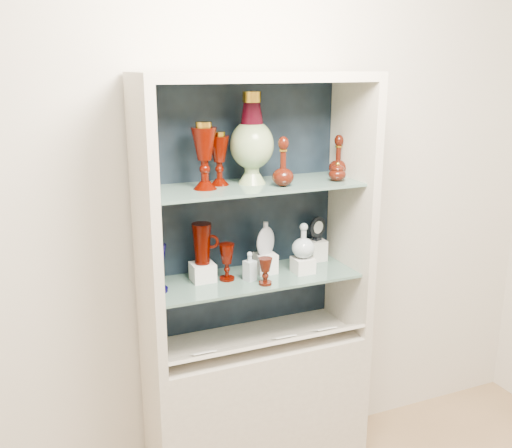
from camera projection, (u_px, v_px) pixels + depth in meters
name	position (u px, v px, depth m)	size (l,w,h in m)	color
wall_back	(238.00, 192.00, 2.64)	(3.50, 0.02, 2.80)	silver
cabinet_base	(256.00, 410.00, 2.72)	(1.00, 0.40, 0.75)	#BAB09D
cabinet_back_panel	(240.00, 209.00, 2.63)	(0.98, 0.02, 1.15)	black
cabinet_side_left	(146.00, 230.00, 2.29)	(0.04, 0.40, 1.15)	#BAB09D
cabinet_side_right	(351.00, 208.00, 2.64)	(0.04, 0.40, 1.15)	#BAB09D
cabinet_top_cap	(256.00, 77.00, 2.31)	(1.00, 0.40, 0.04)	#BAB09D
shelf_lower	(254.00, 278.00, 2.56)	(0.92, 0.34, 0.01)	slate
shelf_upper	(254.00, 186.00, 2.45)	(0.92, 0.34, 0.01)	slate
label_ledge	(266.00, 344.00, 2.51)	(0.92, 0.18, 0.01)	#BAB09D
label_card_0	(284.00, 337.00, 2.54)	(0.10, 0.07, 0.00)	white
label_card_1	(203.00, 353.00, 2.40)	(0.10, 0.07, 0.00)	white
label_card_2	(324.00, 329.00, 2.62)	(0.10, 0.07, 0.00)	white
pedestal_lamp_left	(204.00, 156.00, 2.33)	(0.11, 0.11, 0.28)	#440800
pedestal_lamp_right	(219.00, 159.00, 2.41)	(0.09, 0.09, 0.23)	#440800
enamel_urn	(252.00, 138.00, 2.43)	(0.19, 0.19, 0.39)	#134C2D
ruby_decanter_a	(283.00, 159.00, 2.39)	(0.09, 0.09, 0.24)	#471207
ruby_decanter_b	(338.00, 154.00, 2.62)	(0.09, 0.09, 0.20)	#471207
lidded_bowl	(337.00, 171.00, 2.51)	(0.08, 0.08, 0.09)	#471207
cobalt_goblet	(157.00, 268.00, 2.36)	(0.09, 0.09, 0.20)	#090439
ruby_goblet_tall	(227.00, 262.00, 2.50)	(0.07, 0.07, 0.17)	#440800
ruby_goblet_small	(265.00, 271.00, 2.45)	(0.06, 0.06, 0.12)	#471207
riser_ruby_pitcher	(203.00, 272.00, 2.50)	(0.10, 0.10, 0.08)	silver
ruby_pitcher	(202.00, 244.00, 2.47)	(0.13, 0.09, 0.18)	#440800
clear_square_bottle	(250.00, 266.00, 2.50)	(0.05, 0.05, 0.13)	#A2B5BF
riser_flat_flask	(265.00, 263.00, 2.60)	(0.09, 0.09, 0.09)	silver
flat_flask	(266.00, 237.00, 2.56)	(0.11, 0.04, 0.15)	#A8ADBA
riser_clear_round_decanter	(303.00, 265.00, 2.60)	(0.09, 0.09, 0.07)	silver
clear_round_decanter	(303.00, 241.00, 2.57)	(0.10, 0.10, 0.16)	#A2B5BF
riser_cameo_medallion	(317.00, 250.00, 2.77)	(0.08, 0.08, 0.10)	silver
cameo_medallion	(317.00, 228.00, 2.74)	(0.10, 0.04, 0.12)	black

